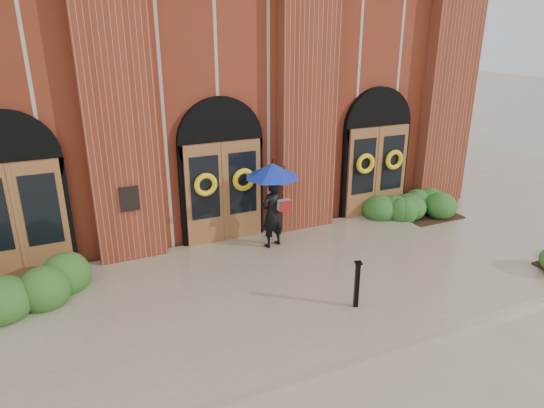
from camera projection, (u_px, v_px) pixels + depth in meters
ground at (269, 296)px, 9.94m from camera, size 90.00×90.00×0.00m
landing at (266, 289)px, 10.05m from camera, size 10.00×5.30×0.15m
church_building at (162, 80)px, 16.24m from camera, size 16.20×12.53×7.00m
man_with_umbrella at (272, 189)px, 11.37m from camera, size 1.61×1.61×2.08m
metal_post at (357, 283)px, 9.13m from camera, size 0.16×0.16×0.95m
hedge_wall_right at (410, 207)px, 13.78m from camera, size 2.74×1.10×0.70m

